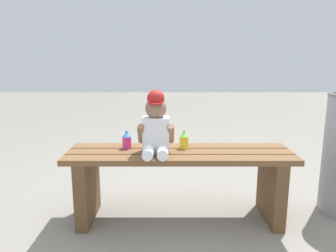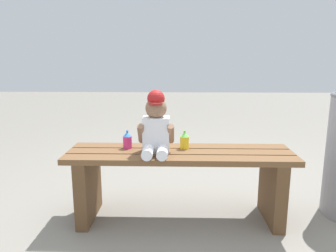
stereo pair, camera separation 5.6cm
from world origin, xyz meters
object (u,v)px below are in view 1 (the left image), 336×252
(child_figure, at_px, (156,126))
(sippy_cup_right, at_px, (184,140))
(park_bench, at_px, (180,174))
(sippy_cup_left, at_px, (127,140))

(child_figure, height_order, sippy_cup_right, child_figure)
(park_bench, xyz_separation_m, sippy_cup_left, (-0.35, 0.07, 0.22))
(child_figure, distance_m, sippy_cup_left, 0.25)
(sippy_cup_left, bearing_deg, child_figure, -26.21)
(sippy_cup_right, bearing_deg, child_figure, -151.93)
(child_figure, bearing_deg, park_bench, 12.14)
(park_bench, relative_size, sippy_cup_right, 11.92)
(park_bench, xyz_separation_m, child_figure, (-0.15, -0.03, 0.34))
(park_bench, bearing_deg, sippy_cup_right, 64.79)
(child_figure, distance_m, sippy_cup_right, 0.24)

